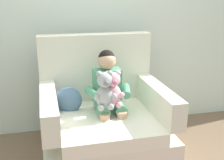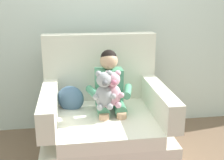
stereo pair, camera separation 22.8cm
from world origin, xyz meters
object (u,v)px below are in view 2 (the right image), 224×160
(seated_child, at_px, (110,90))
(plush_pink, at_px, (113,90))
(plush_grey, at_px, (104,91))
(armchair, at_px, (104,121))
(throw_pillow, at_px, (71,99))

(seated_child, relative_size, plush_pink, 2.46)
(seated_child, relative_size, plush_grey, 2.39)
(plush_pink, bearing_deg, plush_grey, 178.23)
(armchair, distance_m, throw_pillow, 0.40)
(plush_grey, bearing_deg, armchair, 62.85)
(seated_child, bearing_deg, plush_pink, -85.85)
(armchair, bearing_deg, seated_child, 28.74)
(seated_child, xyz_separation_m, throw_pillow, (-0.37, 0.10, -0.11))
(armchair, xyz_separation_m, seated_child, (0.06, 0.03, 0.31))
(armchair, distance_m, plush_pink, 0.39)
(plush_pink, bearing_deg, seated_child, 71.67)
(plush_pink, xyz_separation_m, plush_grey, (-0.08, -0.03, 0.00))
(armchair, height_order, seated_child, armchair)
(plush_grey, distance_m, throw_pillow, 0.45)
(plush_pink, bearing_deg, armchair, 95.73)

